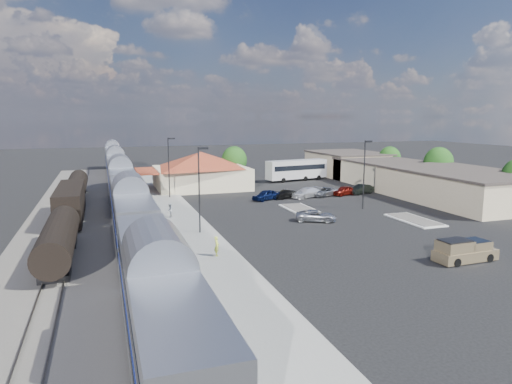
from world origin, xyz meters
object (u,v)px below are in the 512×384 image
object	(u,v)px
station_depot	(201,170)
coach_bus	(297,169)
pickup_truck	(465,251)
suv	(316,216)

from	to	relation	value
station_depot	coach_bus	distance (m)	19.47
pickup_truck	coach_bus	size ratio (longest dim) A/B	0.44
pickup_truck	suv	xyz separation A→B (m)	(-5.29, 17.40, -0.23)
suv	coach_bus	world-z (taller)	coach_bus
suv	station_depot	bearing A→B (deg)	42.39
suv	coach_bus	bearing A→B (deg)	7.78
coach_bus	suv	bearing A→B (deg)	150.71
suv	coach_bus	xyz separation A→B (m)	(11.58, 32.12, 1.59)
pickup_truck	coach_bus	xyz separation A→B (m)	(6.29, 49.52, 1.36)
station_depot	coach_bus	size ratio (longest dim) A/B	1.48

